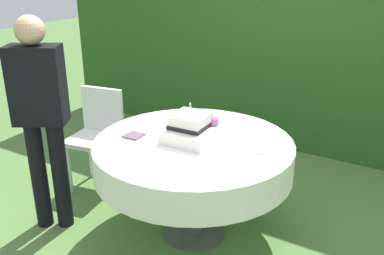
# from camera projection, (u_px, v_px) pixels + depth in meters

# --- Properties ---
(ground_plane) EXTENTS (20.00, 20.00, 0.00)m
(ground_plane) POSITION_uv_depth(u_px,v_px,m) (193.00, 232.00, 3.25)
(ground_plane) COLOR #547A3D
(foliage_hedge) EXTENTS (5.70, 0.45, 2.76)m
(foliage_hedge) POSITION_uv_depth(u_px,v_px,m) (296.00, 17.00, 4.39)
(foliage_hedge) COLOR #28561E
(foliage_hedge) RESTS_ON ground_plane
(cake_table) EXTENTS (1.40, 1.40, 0.75)m
(cake_table) POSITION_uv_depth(u_px,v_px,m) (193.00, 156.00, 3.02)
(cake_table) COLOR #4C4C51
(cake_table) RESTS_ON ground_plane
(wedding_cake) EXTENTS (0.35, 0.35, 0.28)m
(wedding_cake) POSITION_uv_depth(u_px,v_px,m) (191.00, 129.00, 2.96)
(wedding_cake) COLOR white
(wedding_cake) RESTS_ON cake_table
(serving_plate_near) EXTENTS (0.10, 0.10, 0.01)m
(serving_plate_near) POSITION_uv_depth(u_px,v_px,m) (259.00, 151.00, 2.81)
(serving_plate_near) COLOR white
(serving_plate_near) RESTS_ON cake_table
(serving_plate_far) EXTENTS (0.14, 0.14, 0.01)m
(serving_plate_far) POSITION_uv_depth(u_px,v_px,m) (236.00, 133.00, 3.09)
(serving_plate_far) COLOR white
(serving_plate_far) RESTS_ON cake_table
(serving_plate_left) EXTENTS (0.13, 0.13, 0.01)m
(serving_plate_left) POSITION_uv_depth(u_px,v_px,m) (162.00, 119.00, 3.37)
(serving_plate_left) COLOR white
(serving_plate_left) RESTS_ON cake_table
(napkin_stack) EXTENTS (0.13, 0.13, 0.01)m
(napkin_stack) POSITION_uv_depth(u_px,v_px,m) (134.00, 136.00, 3.05)
(napkin_stack) COLOR #6B4C60
(napkin_stack) RESTS_ON cake_table
(garden_chair) EXTENTS (0.46, 0.46, 0.89)m
(garden_chair) POSITION_uv_depth(u_px,v_px,m) (98.00, 129.00, 3.77)
(garden_chair) COLOR white
(garden_chair) RESTS_ON ground_plane
(standing_person) EXTENTS (0.41, 0.36, 1.60)m
(standing_person) POSITION_uv_depth(u_px,v_px,m) (41.00, 112.00, 3.02)
(standing_person) COLOR black
(standing_person) RESTS_ON ground_plane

